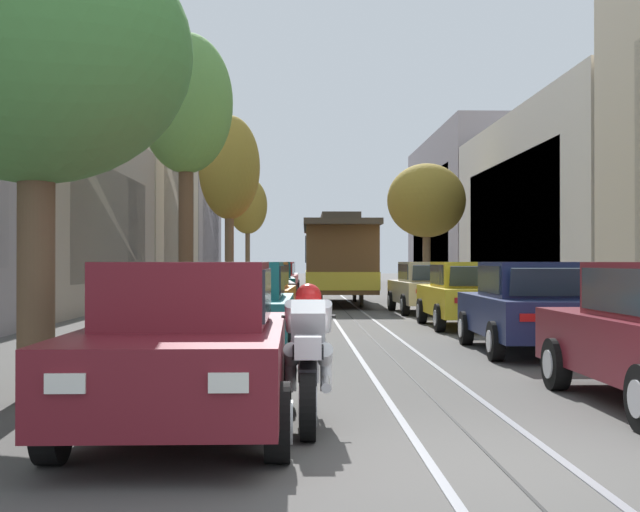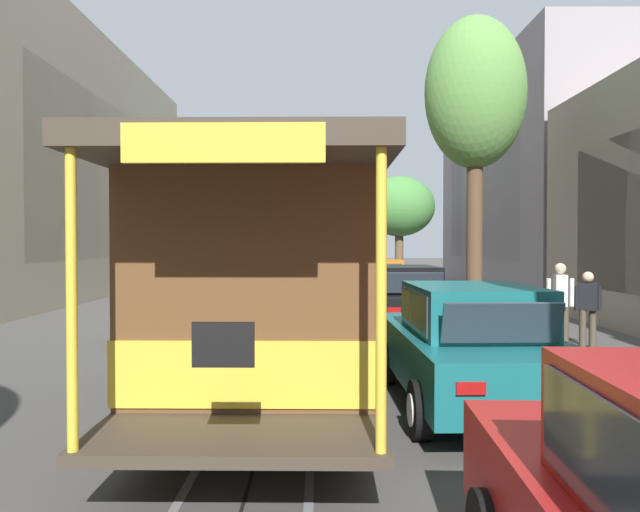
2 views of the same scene
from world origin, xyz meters
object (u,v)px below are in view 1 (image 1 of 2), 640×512
(parked_car_yellow_mid_right, at_px, (467,294))
(street_tree_kerb_left_near, at_px, (37,56))
(parked_car_beige_fourth_right, at_px, (426,287))
(cable_car_trolley, at_px, (339,260))
(street_tree_kerb_left_second, at_px, (186,107))
(street_tree_kerb_left_fourth, at_px, (248,207))
(pedestrian_on_left_pavement, at_px, (161,283))
(parked_car_orange_mid_left, at_px, (254,295))
(parked_car_white_far_left, at_px, (280,277))
(motorcycle_with_rider, at_px, (309,359))
(parked_car_red_sixth_left, at_px, (276,279))
(street_tree_kerb_left_mid, at_px, (229,169))
(pedestrian_crossing_far, at_px, (182,280))
(street_tree_kerb_right_second, at_px, (426,201))
(parked_car_teal_fifth_left, at_px, (271,282))
(parked_car_navy_second_right, at_px, (530,307))
(parked_car_teal_second_left, at_px, (237,308))
(parked_car_maroon_near_left, at_px, (187,345))
(parked_car_black_fourth_left, at_px, (263,288))

(parked_car_yellow_mid_right, xyz_separation_m, street_tree_kerb_left_near, (-7.07, -10.59, 3.13))
(parked_car_beige_fourth_right, distance_m, cable_car_trolley, 5.86)
(street_tree_kerb_left_second, relative_size, street_tree_kerb_left_fourth, 1.16)
(parked_car_beige_fourth_right, relative_size, pedestrian_on_left_pavement, 2.85)
(parked_car_beige_fourth_right, distance_m, street_tree_kerb_left_fourth, 29.36)
(parked_car_orange_mid_left, bearing_deg, parked_car_yellow_mid_right, 4.19)
(parked_car_orange_mid_left, distance_m, parked_car_beige_fourth_right, 7.96)
(parked_car_white_far_left, xyz_separation_m, parked_car_yellow_mid_right, (4.94, -23.89, 0.00))
(parked_car_orange_mid_left, distance_m, motorcycle_with_rider, 11.83)
(parked_car_red_sixth_left, height_order, parked_car_beige_fourth_right, same)
(street_tree_kerb_left_second, relative_size, pedestrian_on_left_pavement, 5.24)
(parked_car_orange_mid_left, xyz_separation_m, street_tree_kerb_left_mid, (-2.02, 18.37, 4.97))
(pedestrian_crossing_far, bearing_deg, cable_car_trolley, 29.63)
(parked_car_yellow_mid_right, bearing_deg, street_tree_kerb_right_second, 84.07)
(parked_car_teal_fifth_left, relative_size, cable_car_trolley, 0.48)
(parked_car_red_sixth_left, bearing_deg, street_tree_kerb_left_second, -99.01)
(parked_car_red_sixth_left, bearing_deg, street_tree_kerb_right_second, 10.29)
(street_tree_kerb_left_fourth, xyz_separation_m, street_tree_kerb_right_second, (9.20, -14.72, -0.68))
(pedestrian_crossing_far, bearing_deg, parked_car_navy_second_right, -59.99)
(motorcycle_with_rider, bearing_deg, parked_car_teal_second_left, 100.32)
(parked_car_teal_fifth_left, relative_size, motorcycle_with_rider, 2.21)
(parked_car_teal_second_left, bearing_deg, parked_car_orange_mid_left, 89.97)
(parked_car_navy_second_right, distance_m, street_tree_kerb_right_second, 25.24)
(parked_car_beige_fourth_right, bearing_deg, street_tree_kerb_left_fourth, 104.19)
(parked_car_white_far_left, xyz_separation_m, pedestrian_on_left_pavement, (-3.61, -16.12, 0.07))
(motorcycle_with_rider, relative_size, pedestrian_crossing_far, 1.15)
(parked_car_white_far_left, relative_size, street_tree_kerb_left_fourth, 0.63)
(parked_car_navy_second_right, relative_size, parked_car_beige_fourth_right, 1.00)
(parked_car_maroon_near_left, distance_m, pedestrian_on_left_pavement, 20.34)
(parked_car_maroon_near_left, relative_size, pedestrian_on_left_pavement, 2.82)
(parked_car_black_fourth_left, distance_m, street_tree_kerb_left_near, 16.51)
(street_tree_kerb_left_second, distance_m, cable_car_trolley, 9.62)
(motorcycle_with_rider, bearing_deg, street_tree_kerb_right_second, 79.20)
(parked_car_teal_second_left, height_order, parked_car_red_sixth_left, same)
(parked_car_black_fourth_left, distance_m, parked_car_beige_fourth_right, 5.05)
(parked_car_navy_second_right, bearing_deg, pedestrian_crossing_far, 120.01)
(parked_car_white_far_left, relative_size, motorcycle_with_rider, 2.21)
(parked_car_orange_mid_left, xyz_separation_m, parked_car_yellow_mid_right, (5.10, 0.37, 0.00))
(parked_car_maroon_near_left, distance_m, parked_car_teal_second_left, 6.21)
(parked_car_teal_second_left, bearing_deg, pedestrian_on_left_pavement, 104.01)
(parked_car_beige_fourth_right, bearing_deg, pedestrian_crossing_far, 164.38)
(parked_car_beige_fourth_right, xyz_separation_m, street_tree_kerb_left_fourth, (-7.12, 28.16, 4.31))
(street_tree_kerb_left_fourth, height_order, pedestrian_on_left_pavement, street_tree_kerb_left_fourth)
(parked_car_teal_fifth_left, bearing_deg, parked_car_navy_second_right, -74.25)
(parked_car_white_far_left, xyz_separation_m, street_tree_kerb_left_second, (-2.30, -20.04, 5.18))
(parked_car_teal_second_left, relative_size, parked_car_black_fourth_left, 0.99)
(parked_car_red_sixth_left, relative_size, parked_car_navy_second_right, 1.01)
(street_tree_kerb_left_fourth, bearing_deg, motorcycle_with_rider, -86.02)
(parked_car_beige_fourth_right, bearing_deg, motorcycle_with_rider, -102.29)
(parked_car_yellow_mid_right, relative_size, street_tree_kerb_left_near, 0.80)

